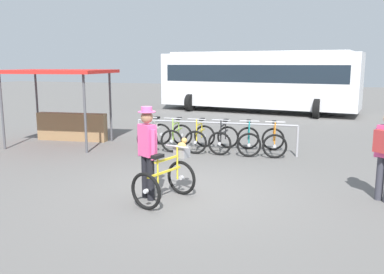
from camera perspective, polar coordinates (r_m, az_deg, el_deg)
ground_plane at (r=8.07m, az=-0.41°, el=-7.64°), size 80.00×80.00×0.00m
bike_rack_rail at (r=11.41m, az=3.17°, el=1.28°), size 4.60×0.42×0.88m
racked_bike_white at (r=12.14m, az=-5.29°, el=0.19°), size 0.67×1.10×0.97m
racked_bike_lime at (r=11.92m, az=-2.12°, el=0.05°), size 0.74×1.15×0.98m
racked_bike_yellow at (r=11.74m, az=1.15°, el=-0.11°), size 0.72×1.13×0.97m
racked_bike_black at (r=11.60m, az=4.51°, el=-0.27°), size 0.69×1.10×0.97m
racked_bike_teal at (r=11.50m, az=7.95°, el=-0.43°), size 0.89×1.23×0.97m
racked_bike_orange at (r=11.44m, az=11.43°, el=-0.59°), size 0.85×1.20×0.97m
featured_bicycle at (r=7.47m, az=-3.30°, el=-5.25°), size 0.93×1.25×1.09m
person_with_featured_bike at (r=7.45m, az=-6.29°, el=-1.68°), size 0.46×0.35×1.72m
bus_distant at (r=21.32m, az=9.16°, el=8.16°), size 10.24×4.22×3.08m
market_stall at (r=13.33m, az=-17.54°, el=5.12°), size 3.38×2.69×2.30m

